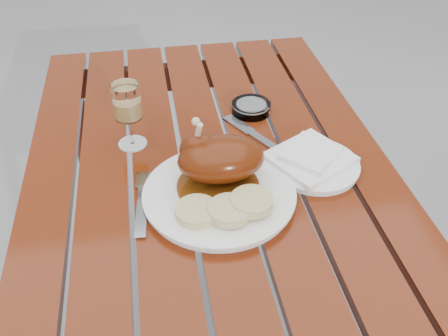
# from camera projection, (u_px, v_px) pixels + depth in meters

# --- Properties ---
(table) EXTENTS (0.80, 1.20, 0.75)m
(table) POSITION_uv_depth(u_px,v_px,m) (211.00, 268.00, 1.36)
(table) COLOR maroon
(table) RESTS_ON ground
(dinner_plate) EXTENTS (0.40, 0.40, 0.02)m
(dinner_plate) POSITION_uv_depth(u_px,v_px,m) (219.00, 195.00, 1.01)
(dinner_plate) COLOR white
(dinner_plate) RESTS_ON table
(roast_duck) EXTENTS (0.18, 0.17, 0.13)m
(roast_duck) POSITION_uv_depth(u_px,v_px,m) (218.00, 159.00, 1.01)
(roast_duck) COLOR #552809
(roast_duck) RESTS_ON dinner_plate
(bread_dumplings) EXTENTS (0.19, 0.10, 0.03)m
(bread_dumplings) POSITION_uv_depth(u_px,v_px,m) (226.00, 208.00, 0.95)
(bread_dumplings) COLOR #D5C282
(bread_dumplings) RESTS_ON dinner_plate
(wine_glass) EXTENTS (0.09, 0.09, 0.16)m
(wine_glass) POSITION_uv_depth(u_px,v_px,m) (129.00, 116.00, 1.12)
(wine_glass) COLOR #E7BB69
(wine_glass) RESTS_ON table
(side_plate) EXTENTS (0.19, 0.19, 0.02)m
(side_plate) POSITION_uv_depth(u_px,v_px,m) (315.00, 166.00, 1.09)
(side_plate) COLOR white
(side_plate) RESTS_ON table
(napkin) EXTENTS (0.21, 0.21, 0.01)m
(napkin) POSITION_uv_depth(u_px,v_px,m) (310.00, 158.00, 1.09)
(napkin) COLOR white
(napkin) RESTS_ON side_plate
(ashtray) EXTENTS (0.13, 0.13, 0.02)m
(ashtray) POSITION_uv_depth(u_px,v_px,m) (251.00, 108.00, 1.27)
(ashtray) COLOR #B2B7BC
(ashtray) RESTS_ON table
(fork) EXTENTS (0.04, 0.18, 0.01)m
(fork) POSITION_uv_depth(u_px,v_px,m) (142.00, 206.00, 0.99)
(fork) COLOR gray
(fork) RESTS_ON table
(knife) EXTENTS (0.12, 0.19, 0.01)m
(knife) POSITION_uv_depth(u_px,v_px,m) (265.00, 142.00, 1.17)
(knife) COLOR gray
(knife) RESTS_ON table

